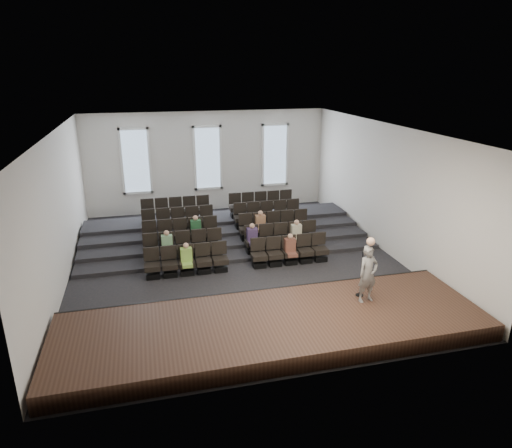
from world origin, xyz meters
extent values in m
plane|color=black|center=(0.00, 0.00, 0.00)|extent=(14.00, 14.00, 0.00)
cube|color=white|center=(0.00, 0.00, 5.01)|extent=(12.00, 14.00, 0.02)
cube|color=silver|center=(0.00, 7.02, 2.50)|extent=(12.00, 0.04, 5.00)
cube|color=silver|center=(0.00, -7.02, 2.50)|extent=(12.00, 0.04, 5.00)
cube|color=silver|center=(-6.02, 0.00, 2.50)|extent=(0.04, 14.00, 5.00)
cube|color=silver|center=(6.02, 0.00, 2.50)|extent=(0.04, 14.00, 5.00)
cube|color=#3D261A|center=(0.00, -5.10, 0.25)|extent=(11.80, 3.60, 0.50)
cube|color=black|center=(0.00, -3.33, 0.25)|extent=(11.80, 0.06, 0.52)
cube|color=black|center=(0.00, 2.33, 0.07)|extent=(11.80, 4.80, 0.15)
cube|color=black|center=(0.00, 2.85, 0.15)|extent=(11.80, 3.75, 0.30)
cube|color=black|center=(0.00, 3.38, 0.22)|extent=(11.80, 2.70, 0.45)
cube|color=black|center=(0.00, 3.90, 0.30)|extent=(11.80, 1.65, 0.60)
cube|color=black|center=(-3.13, -0.60, 0.10)|extent=(0.47, 0.43, 0.20)
cube|color=black|center=(-3.13, -0.60, 0.41)|extent=(0.55, 0.50, 0.19)
cube|color=black|center=(-3.13, -0.39, 0.82)|extent=(0.55, 0.08, 0.50)
cube|color=black|center=(-2.53, -0.60, 0.10)|extent=(0.47, 0.43, 0.20)
cube|color=black|center=(-2.53, -0.60, 0.41)|extent=(0.55, 0.50, 0.19)
cube|color=black|center=(-2.53, -0.39, 0.82)|extent=(0.55, 0.08, 0.50)
cube|color=black|center=(-1.93, -0.60, 0.10)|extent=(0.47, 0.43, 0.20)
cube|color=black|center=(-1.93, -0.60, 0.41)|extent=(0.55, 0.50, 0.19)
cube|color=black|center=(-1.93, -0.39, 0.82)|extent=(0.55, 0.08, 0.50)
cube|color=black|center=(-1.33, -0.60, 0.10)|extent=(0.47, 0.43, 0.20)
cube|color=black|center=(-1.33, -0.60, 0.41)|extent=(0.55, 0.50, 0.19)
cube|color=black|center=(-1.33, -0.39, 0.82)|extent=(0.55, 0.08, 0.50)
cube|color=black|center=(-0.73, -0.60, 0.10)|extent=(0.47, 0.43, 0.20)
cube|color=black|center=(-0.73, -0.60, 0.41)|extent=(0.55, 0.50, 0.19)
cube|color=black|center=(-0.73, -0.39, 0.82)|extent=(0.55, 0.08, 0.50)
cube|color=black|center=(0.73, -0.60, 0.10)|extent=(0.47, 0.43, 0.20)
cube|color=black|center=(0.73, -0.60, 0.41)|extent=(0.55, 0.50, 0.19)
cube|color=black|center=(0.73, -0.39, 0.82)|extent=(0.55, 0.08, 0.50)
cube|color=black|center=(1.33, -0.60, 0.10)|extent=(0.47, 0.43, 0.20)
cube|color=black|center=(1.33, -0.60, 0.41)|extent=(0.55, 0.50, 0.19)
cube|color=black|center=(1.33, -0.39, 0.82)|extent=(0.55, 0.08, 0.50)
cube|color=black|center=(1.93, -0.60, 0.10)|extent=(0.47, 0.43, 0.20)
cube|color=black|center=(1.93, -0.60, 0.41)|extent=(0.55, 0.50, 0.19)
cube|color=black|center=(1.93, -0.39, 0.82)|extent=(0.55, 0.08, 0.50)
cube|color=black|center=(2.53, -0.60, 0.10)|extent=(0.47, 0.43, 0.20)
cube|color=black|center=(2.53, -0.60, 0.41)|extent=(0.55, 0.50, 0.19)
cube|color=black|center=(2.53, -0.39, 0.82)|extent=(0.55, 0.08, 0.50)
cube|color=black|center=(3.13, -0.60, 0.10)|extent=(0.47, 0.43, 0.20)
cube|color=black|center=(3.13, -0.60, 0.41)|extent=(0.55, 0.50, 0.19)
cube|color=black|center=(3.13, -0.39, 0.82)|extent=(0.55, 0.08, 0.50)
cube|color=black|center=(-3.13, 0.45, 0.25)|extent=(0.47, 0.43, 0.20)
cube|color=black|center=(-3.13, 0.45, 0.56)|extent=(0.55, 0.50, 0.19)
cube|color=black|center=(-3.13, 0.66, 0.97)|extent=(0.55, 0.08, 0.50)
cube|color=black|center=(-2.53, 0.45, 0.25)|extent=(0.47, 0.43, 0.20)
cube|color=black|center=(-2.53, 0.45, 0.56)|extent=(0.55, 0.50, 0.19)
cube|color=black|center=(-2.53, 0.66, 0.97)|extent=(0.55, 0.08, 0.50)
cube|color=black|center=(-1.93, 0.45, 0.25)|extent=(0.47, 0.43, 0.20)
cube|color=black|center=(-1.93, 0.45, 0.56)|extent=(0.55, 0.50, 0.19)
cube|color=black|center=(-1.93, 0.66, 0.97)|extent=(0.55, 0.08, 0.50)
cube|color=black|center=(-1.33, 0.45, 0.25)|extent=(0.47, 0.43, 0.20)
cube|color=black|center=(-1.33, 0.45, 0.56)|extent=(0.55, 0.50, 0.19)
cube|color=black|center=(-1.33, 0.66, 0.97)|extent=(0.55, 0.08, 0.50)
cube|color=black|center=(-0.73, 0.45, 0.25)|extent=(0.47, 0.43, 0.20)
cube|color=black|center=(-0.73, 0.45, 0.56)|extent=(0.55, 0.50, 0.19)
cube|color=black|center=(-0.73, 0.66, 0.97)|extent=(0.55, 0.08, 0.50)
cube|color=black|center=(0.73, 0.45, 0.25)|extent=(0.47, 0.43, 0.20)
cube|color=black|center=(0.73, 0.45, 0.56)|extent=(0.55, 0.50, 0.19)
cube|color=black|center=(0.73, 0.66, 0.97)|extent=(0.55, 0.08, 0.50)
cube|color=black|center=(1.33, 0.45, 0.25)|extent=(0.47, 0.43, 0.20)
cube|color=black|center=(1.33, 0.45, 0.56)|extent=(0.55, 0.50, 0.19)
cube|color=black|center=(1.33, 0.66, 0.97)|extent=(0.55, 0.08, 0.50)
cube|color=black|center=(1.93, 0.45, 0.25)|extent=(0.47, 0.43, 0.20)
cube|color=black|center=(1.93, 0.45, 0.56)|extent=(0.55, 0.50, 0.19)
cube|color=black|center=(1.93, 0.66, 0.97)|extent=(0.55, 0.08, 0.50)
cube|color=black|center=(2.53, 0.45, 0.25)|extent=(0.47, 0.43, 0.20)
cube|color=black|center=(2.53, 0.45, 0.56)|extent=(0.55, 0.50, 0.19)
cube|color=black|center=(2.53, 0.66, 0.97)|extent=(0.55, 0.08, 0.50)
cube|color=black|center=(3.13, 0.45, 0.25)|extent=(0.47, 0.43, 0.20)
cube|color=black|center=(3.13, 0.45, 0.56)|extent=(0.55, 0.50, 0.19)
cube|color=black|center=(3.13, 0.66, 0.97)|extent=(0.55, 0.08, 0.50)
cube|color=black|center=(-3.13, 1.50, 0.40)|extent=(0.47, 0.42, 0.20)
cube|color=black|center=(-3.13, 1.50, 0.71)|extent=(0.55, 0.50, 0.19)
cube|color=black|center=(-3.13, 1.71, 1.12)|extent=(0.55, 0.08, 0.50)
cube|color=black|center=(-2.53, 1.50, 0.40)|extent=(0.47, 0.42, 0.20)
cube|color=black|center=(-2.53, 1.50, 0.71)|extent=(0.55, 0.50, 0.19)
cube|color=black|center=(-2.53, 1.71, 1.12)|extent=(0.55, 0.08, 0.50)
cube|color=black|center=(-1.93, 1.50, 0.40)|extent=(0.47, 0.42, 0.20)
cube|color=black|center=(-1.93, 1.50, 0.71)|extent=(0.55, 0.50, 0.19)
cube|color=black|center=(-1.93, 1.71, 1.12)|extent=(0.55, 0.08, 0.50)
cube|color=black|center=(-1.33, 1.50, 0.40)|extent=(0.47, 0.42, 0.20)
cube|color=black|center=(-1.33, 1.50, 0.71)|extent=(0.55, 0.50, 0.19)
cube|color=black|center=(-1.33, 1.71, 1.12)|extent=(0.55, 0.08, 0.50)
cube|color=black|center=(-0.73, 1.50, 0.40)|extent=(0.47, 0.42, 0.20)
cube|color=black|center=(-0.73, 1.50, 0.71)|extent=(0.55, 0.50, 0.19)
cube|color=black|center=(-0.73, 1.71, 1.12)|extent=(0.55, 0.08, 0.50)
cube|color=black|center=(0.73, 1.50, 0.40)|extent=(0.47, 0.42, 0.20)
cube|color=black|center=(0.73, 1.50, 0.71)|extent=(0.55, 0.50, 0.19)
cube|color=black|center=(0.73, 1.71, 1.12)|extent=(0.55, 0.08, 0.50)
cube|color=black|center=(1.33, 1.50, 0.40)|extent=(0.47, 0.42, 0.20)
cube|color=black|center=(1.33, 1.50, 0.71)|extent=(0.55, 0.50, 0.19)
cube|color=black|center=(1.33, 1.71, 1.12)|extent=(0.55, 0.08, 0.50)
cube|color=black|center=(1.93, 1.50, 0.40)|extent=(0.47, 0.42, 0.20)
cube|color=black|center=(1.93, 1.50, 0.71)|extent=(0.55, 0.50, 0.19)
cube|color=black|center=(1.93, 1.71, 1.12)|extent=(0.55, 0.08, 0.50)
cube|color=black|center=(2.53, 1.50, 0.40)|extent=(0.47, 0.42, 0.20)
cube|color=black|center=(2.53, 1.50, 0.71)|extent=(0.55, 0.50, 0.19)
cube|color=black|center=(2.53, 1.71, 1.12)|extent=(0.55, 0.08, 0.50)
cube|color=black|center=(3.13, 1.50, 0.40)|extent=(0.47, 0.42, 0.20)
cube|color=black|center=(3.13, 1.50, 0.71)|extent=(0.55, 0.50, 0.19)
cube|color=black|center=(3.13, 1.71, 1.12)|extent=(0.55, 0.08, 0.50)
cube|color=black|center=(-3.13, 2.55, 0.55)|extent=(0.47, 0.42, 0.20)
cube|color=black|center=(-3.13, 2.55, 0.86)|extent=(0.55, 0.50, 0.19)
cube|color=black|center=(-3.13, 2.76, 1.27)|extent=(0.55, 0.08, 0.50)
cube|color=black|center=(-2.53, 2.55, 0.55)|extent=(0.47, 0.42, 0.20)
cube|color=black|center=(-2.53, 2.55, 0.86)|extent=(0.55, 0.50, 0.19)
cube|color=black|center=(-2.53, 2.76, 1.27)|extent=(0.55, 0.08, 0.50)
cube|color=black|center=(-1.93, 2.55, 0.55)|extent=(0.47, 0.42, 0.20)
cube|color=black|center=(-1.93, 2.55, 0.86)|extent=(0.55, 0.50, 0.19)
cube|color=black|center=(-1.93, 2.76, 1.27)|extent=(0.55, 0.08, 0.50)
cube|color=black|center=(-1.33, 2.55, 0.55)|extent=(0.47, 0.42, 0.20)
cube|color=black|center=(-1.33, 2.55, 0.86)|extent=(0.55, 0.50, 0.19)
cube|color=black|center=(-1.33, 2.76, 1.27)|extent=(0.55, 0.08, 0.50)
cube|color=black|center=(-0.73, 2.55, 0.55)|extent=(0.47, 0.42, 0.20)
cube|color=black|center=(-0.73, 2.55, 0.86)|extent=(0.55, 0.50, 0.19)
cube|color=black|center=(-0.73, 2.76, 1.27)|extent=(0.55, 0.08, 0.50)
cube|color=black|center=(0.73, 2.55, 0.55)|extent=(0.47, 0.42, 0.20)
cube|color=black|center=(0.73, 2.55, 0.86)|extent=(0.55, 0.50, 0.19)
cube|color=black|center=(0.73, 2.76, 1.27)|extent=(0.55, 0.08, 0.50)
cube|color=black|center=(1.33, 2.55, 0.55)|extent=(0.47, 0.42, 0.20)
cube|color=black|center=(1.33, 2.55, 0.86)|extent=(0.55, 0.50, 0.19)
cube|color=black|center=(1.33, 2.76, 1.27)|extent=(0.55, 0.08, 0.50)
cube|color=black|center=(1.93, 2.55, 0.55)|extent=(0.47, 0.42, 0.20)
cube|color=black|center=(1.93, 2.55, 0.86)|extent=(0.55, 0.50, 0.19)
cube|color=black|center=(1.93, 2.76, 1.27)|extent=(0.55, 0.08, 0.50)
cube|color=black|center=(2.53, 2.55, 0.55)|extent=(0.47, 0.42, 0.20)
cube|color=black|center=(2.53, 2.55, 0.86)|extent=(0.55, 0.50, 0.19)
cube|color=black|center=(2.53, 2.76, 1.27)|extent=(0.55, 0.08, 0.50)
cube|color=black|center=(3.13, 2.55, 0.55)|extent=(0.47, 0.42, 0.20)
cube|color=black|center=(3.13, 2.55, 0.86)|extent=(0.55, 0.50, 0.19)
cube|color=black|center=(3.13, 2.76, 1.27)|extent=(0.55, 0.08, 0.50)
cube|color=black|center=(-3.13, 3.60, 0.70)|extent=(0.47, 0.42, 0.20)
cube|color=black|center=(-3.13, 3.60, 1.01)|extent=(0.55, 0.50, 0.19)
cube|color=black|center=(-3.13, 3.81, 1.42)|extent=(0.55, 0.08, 0.50)
cube|color=black|center=(-2.53, 3.60, 0.70)|extent=(0.47, 0.42, 0.20)
cube|color=black|center=(-2.53, 3.60, 1.01)|extent=(0.55, 0.50, 0.19)
cube|color=black|center=(-2.53, 3.81, 1.42)|extent=(0.55, 0.08, 0.50)
cube|color=black|center=(-1.93, 3.60, 0.70)|extent=(0.47, 0.42, 0.20)
cube|color=black|center=(-1.93, 3.60, 1.01)|extent=(0.55, 0.50, 0.19)
cube|color=black|center=(-1.93, 3.81, 1.42)|extent=(0.55, 0.08, 0.50)
cube|color=black|center=(-1.33, 3.60, 0.70)|extent=(0.47, 0.42, 0.20)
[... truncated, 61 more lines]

